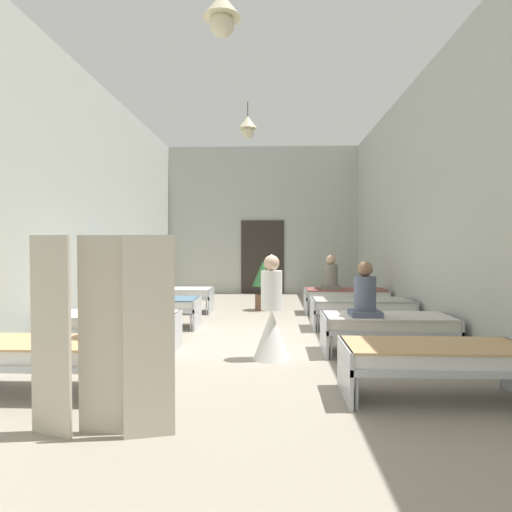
% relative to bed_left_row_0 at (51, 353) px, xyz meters
% --- Properties ---
extents(ground_plane, '(6.79, 14.46, 0.10)m').
position_rel_bed_left_row_0_xyz_m(ground_plane, '(2.05, 2.85, -0.49)').
color(ground_plane, '#9E9384').
extents(room_shell, '(6.59, 14.06, 4.82)m').
position_rel_bed_left_row_0_xyz_m(room_shell, '(2.05, 4.23, 1.97)').
color(room_shell, '#B2B7AD').
rests_on(room_shell, ground).
extents(bed_left_row_0, '(1.90, 0.84, 0.57)m').
position_rel_bed_left_row_0_xyz_m(bed_left_row_0, '(0.00, 0.00, 0.00)').
color(bed_left_row_0, '#B7BCC1').
rests_on(bed_left_row_0, ground).
extents(bed_right_row_0, '(1.90, 0.84, 0.57)m').
position_rel_bed_left_row_0_xyz_m(bed_right_row_0, '(4.09, 0.00, 0.00)').
color(bed_right_row_0, '#B7BCC1').
rests_on(bed_right_row_0, ground).
extents(bed_left_row_1, '(1.90, 0.84, 0.57)m').
position_rel_bed_left_row_0_xyz_m(bed_left_row_1, '(0.00, 1.90, 0.00)').
color(bed_left_row_1, '#B7BCC1').
rests_on(bed_left_row_1, ground).
extents(bed_right_row_1, '(1.90, 0.84, 0.57)m').
position_rel_bed_left_row_0_xyz_m(bed_right_row_1, '(4.09, 1.90, 0.00)').
color(bed_right_row_1, '#B7BCC1').
rests_on(bed_right_row_1, ground).
extents(bed_left_row_2, '(1.90, 0.84, 0.57)m').
position_rel_bed_left_row_0_xyz_m(bed_left_row_2, '(0.00, 3.80, 0.00)').
color(bed_left_row_2, '#B7BCC1').
rests_on(bed_left_row_2, ground).
extents(bed_right_row_2, '(1.90, 0.84, 0.57)m').
position_rel_bed_left_row_0_xyz_m(bed_right_row_2, '(4.09, 3.80, 0.00)').
color(bed_right_row_2, '#B7BCC1').
rests_on(bed_right_row_2, ground).
extents(bed_left_row_3, '(1.90, 0.84, 0.57)m').
position_rel_bed_left_row_0_xyz_m(bed_left_row_3, '(0.00, 5.70, 0.00)').
color(bed_left_row_3, '#B7BCC1').
rests_on(bed_left_row_3, ground).
extents(bed_right_row_3, '(1.90, 0.84, 0.57)m').
position_rel_bed_left_row_0_xyz_m(bed_right_row_3, '(4.09, 5.70, 0.00)').
color(bed_right_row_3, '#B7BCC1').
rests_on(bed_right_row_3, ground).
extents(nurse_near_aisle, '(0.52, 0.52, 1.49)m').
position_rel_bed_left_row_0_xyz_m(nurse_near_aisle, '(2.38, 1.52, 0.09)').
color(nurse_near_aisle, white).
rests_on(nurse_near_aisle, ground).
extents(patient_seated_primary, '(0.44, 0.44, 0.80)m').
position_rel_bed_left_row_0_xyz_m(patient_seated_primary, '(3.74, 1.81, 0.43)').
color(patient_seated_primary, '#515B70').
rests_on(patient_seated_primary, bed_right_row_1).
extents(patient_seated_secondary, '(0.44, 0.44, 0.80)m').
position_rel_bed_left_row_0_xyz_m(patient_seated_secondary, '(3.74, 5.63, 0.43)').
color(patient_seated_secondary, slate).
rests_on(patient_seated_secondary, bed_right_row_3).
extents(potted_plant, '(0.51, 0.51, 1.20)m').
position_rel_bed_left_row_0_xyz_m(potted_plant, '(2.14, 6.11, 0.28)').
color(potted_plant, brown).
rests_on(potted_plant, ground).
extents(privacy_screen, '(1.25, 0.17, 1.70)m').
position_rel_bed_left_row_0_xyz_m(privacy_screen, '(0.95, -1.01, 0.41)').
color(privacy_screen, '#BCB29E').
rests_on(privacy_screen, ground).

